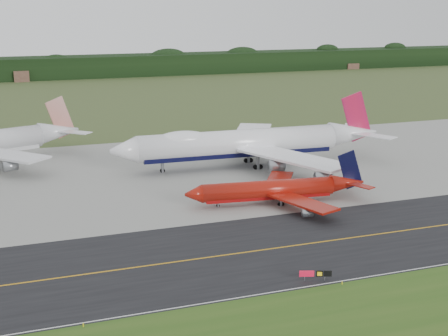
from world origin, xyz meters
TOP-DOWN VIEW (x-y plane):
  - ground at (0.00, 0.00)m, footprint 600.00×600.00m
  - taxiway at (0.00, -4.00)m, footprint 400.00×32.00m
  - apron at (0.00, 51.00)m, footprint 400.00×78.00m
  - taxiway_centreline at (0.00, -4.00)m, footprint 400.00×0.40m
  - taxiway_edge_line at (0.00, -19.50)m, footprint 400.00×0.25m
  - horizon_treeline at (0.00, 273.76)m, footprint 700.00×25.00m
  - jet_ba_747 at (18.39, 50.29)m, footprint 72.89×60.42m
  - jet_red_737 at (13.09, 19.30)m, footprint 39.54×32.04m
  - taxiway_sign at (2.59, -18.02)m, footprint 4.73×1.74m
  - edge_marker_left at (-32.52, -20.50)m, footprint 0.16×0.16m
  - edge_marker_center at (5.84, -20.50)m, footprint 0.16×0.16m

SIDE VIEW (x-z plane):
  - ground at x=0.00m, z-range 0.00..0.00m
  - apron at x=0.00m, z-range 0.00..0.01m
  - taxiway at x=0.00m, z-range 0.00..0.02m
  - taxiway_centreline at x=0.00m, z-range 0.03..0.03m
  - taxiway_edge_line at x=0.00m, z-range 0.03..0.03m
  - edge_marker_left at x=-32.52m, z-range 0.00..0.50m
  - edge_marker_center at x=5.84m, z-range 0.00..0.50m
  - taxiway_sign at x=2.59m, z-range 0.34..1.98m
  - jet_red_737 at x=13.09m, z-range -2.39..8.29m
  - horizon_treeline at x=0.00m, z-range -0.53..11.47m
  - jet_ba_747 at x=18.39m, z-range -2.93..15.41m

